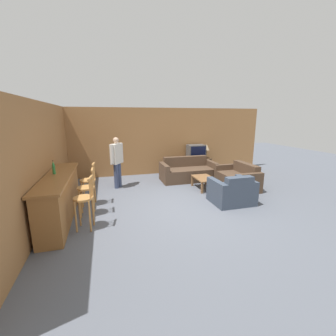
{
  "coord_description": "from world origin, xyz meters",
  "views": [
    {
      "loc": [
        -1.77,
        -5.03,
        2.26
      ],
      "look_at": [
        -0.11,
        0.9,
        0.85
      ],
      "focal_mm": 24.0,
      "sensor_mm": 36.0,
      "label": 1
    }
  ],
  "objects_px": {
    "tv": "(196,152)",
    "table_lamp": "(207,148)",
    "coffee_table": "(204,179)",
    "bar_chair_mid": "(87,191)",
    "loveseat_right": "(238,179)",
    "person_by_window": "(117,160)",
    "bar_chair_far": "(89,183)",
    "armchair_near": "(232,192)",
    "bottle": "(54,168)",
    "bar_chair_near": "(84,202)",
    "couch_far": "(188,172)",
    "tv_unit": "(196,166)"
  },
  "relations": [
    {
      "from": "bar_chair_mid",
      "to": "table_lamp",
      "type": "bearing_deg",
      "value": 34.76
    },
    {
      "from": "bar_chair_near",
      "to": "tv_unit",
      "type": "distance_m",
      "value": 5.51
    },
    {
      "from": "coffee_table",
      "to": "table_lamp",
      "type": "xyz_separation_m",
      "value": [
        1.0,
        2.02,
        0.71
      ]
    },
    {
      "from": "tv",
      "to": "table_lamp",
      "type": "xyz_separation_m",
      "value": [
        0.46,
        0.0,
        0.14
      ]
    },
    {
      "from": "coffee_table",
      "to": "bar_chair_far",
      "type": "bearing_deg",
      "value": -172.98
    },
    {
      "from": "loveseat_right",
      "to": "person_by_window",
      "type": "relative_size",
      "value": 0.92
    },
    {
      "from": "couch_far",
      "to": "table_lamp",
      "type": "distance_m",
      "value": 1.62
    },
    {
      "from": "couch_far",
      "to": "loveseat_right",
      "type": "xyz_separation_m",
      "value": [
        1.24,
        -1.29,
        -0.0
      ]
    },
    {
      "from": "couch_far",
      "to": "tv",
      "type": "relative_size",
      "value": 2.87
    },
    {
      "from": "couch_far",
      "to": "person_by_window",
      "type": "height_order",
      "value": "person_by_window"
    },
    {
      "from": "bar_chair_near",
      "to": "tv",
      "type": "relative_size",
      "value": 1.61
    },
    {
      "from": "bar_chair_mid",
      "to": "bar_chair_far",
      "type": "distance_m",
      "value": 0.65
    },
    {
      "from": "table_lamp",
      "to": "tv_unit",
      "type": "bearing_deg",
      "value": 180.0
    },
    {
      "from": "bar_chair_far",
      "to": "coffee_table",
      "type": "xyz_separation_m",
      "value": [
        3.45,
        0.42,
        -0.27
      ]
    },
    {
      "from": "tv_unit",
      "to": "bar_chair_far",
      "type": "bearing_deg",
      "value": -148.49
    },
    {
      "from": "bar_chair_near",
      "to": "coffee_table",
      "type": "distance_m",
      "value": 3.88
    },
    {
      "from": "person_by_window",
      "to": "couch_far",
      "type": "bearing_deg",
      "value": 4.88
    },
    {
      "from": "bar_chair_mid",
      "to": "bottle",
      "type": "relative_size",
      "value": 3.61
    },
    {
      "from": "loveseat_right",
      "to": "bottle",
      "type": "height_order",
      "value": "bottle"
    },
    {
      "from": "bar_chair_mid",
      "to": "bottle",
      "type": "height_order",
      "value": "bottle"
    },
    {
      "from": "bottle",
      "to": "person_by_window",
      "type": "height_order",
      "value": "person_by_window"
    },
    {
      "from": "couch_far",
      "to": "tv_unit",
      "type": "relative_size",
      "value": 1.63
    },
    {
      "from": "bar_chair_far",
      "to": "table_lamp",
      "type": "xyz_separation_m",
      "value": [
        4.45,
        2.44,
        0.44
      ]
    },
    {
      "from": "loveseat_right",
      "to": "bottle",
      "type": "xyz_separation_m",
      "value": [
        -5.22,
        -0.79,
        0.86
      ]
    },
    {
      "from": "bar_chair_mid",
      "to": "armchair_near",
      "type": "bearing_deg",
      "value": -3.99
    },
    {
      "from": "bottle",
      "to": "bar_chair_near",
      "type": "bearing_deg",
      "value": -50.72
    },
    {
      "from": "tv",
      "to": "bar_chair_far",
      "type": "bearing_deg",
      "value": -148.53
    },
    {
      "from": "bar_chair_far",
      "to": "armchair_near",
      "type": "relative_size",
      "value": 1.06
    },
    {
      "from": "bar_chair_near",
      "to": "table_lamp",
      "type": "distance_m",
      "value": 5.86
    },
    {
      "from": "bar_chair_far",
      "to": "couch_far",
      "type": "distance_m",
      "value": 3.67
    },
    {
      "from": "person_by_window",
      "to": "tv",
      "type": "bearing_deg",
      "value": 19.22
    },
    {
      "from": "couch_far",
      "to": "armchair_near",
      "type": "height_order",
      "value": "couch_far"
    },
    {
      "from": "bar_chair_mid",
      "to": "tv_unit",
      "type": "distance_m",
      "value": 5.05
    },
    {
      "from": "bar_chair_mid",
      "to": "coffee_table",
      "type": "distance_m",
      "value": 3.62
    },
    {
      "from": "bar_chair_far",
      "to": "table_lamp",
      "type": "bearing_deg",
      "value": 28.77
    },
    {
      "from": "bar_chair_far",
      "to": "table_lamp",
      "type": "relative_size",
      "value": 1.98
    },
    {
      "from": "bar_chair_near",
      "to": "tv_unit",
      "type": "bearing_deg",
      "value": 43.55
    },
    {
      "from": "person_by_window",
      "to": "bottle",
      "type": "bearing_deg",
      "value": -128.11
    },
    {
      "from": "bar_chair_near",
      "to": "coffee_table",
      "type": "bearing_deg",
      "value": 27.19
    },
    {
      "from": "table_lamp",
      "to": "person_by_window",
      "type": "bearing_deg",
      "value": -163.04
    },
    {
      "from": "tv",
      "to": "person_by_window",
      "type": "xyz_separation_m",
      "value": [
        -3.18,
        -1.11,
        0.02
      ]
    },
    {
      "from": "tv",
      "to": "table_lamp",
      "type": "bearing_deg",
      "value": 0.39
    },
    {
      "from": "bar_chair_near",
      "to": "couch_far",
      "type": "xyz_separation_m",
      "value": [
        3.31,
        2.89,
        -0.29
      ]
    },
    {
      "from": "loveseat_right",
      "to": "person_by_window",
      "type": "bearing_deg",
      "value": 164.01
    },
    {
      "from": "loveseat_right",
      "to": "coffee_table",
      "type": "xyz_separation_m",
      "value": [
        -1.11,
        0.17,
        0.02
      ]
    },
    {
      "from": "bar_chair_mid",
      "to": "coffee_table",
      "type": "relative_size",
      "value": 1.26
    },
    {
      "from": "couch_far",
      "to": "bottle",
      "type": "distance_m",
      "value": 4.57
    },
    {
      "from": "coffee_table",
      "to": "tv",
      "type": "distance_m",
      "value": 2.16
    },
    {
      "from": "bar_chair_mid",
      "to": "coffee_table",
      "type": "xyz_separation_m",
      "value": [
        3.45,
        1.07,
        -0.27
      ]
    },
    {
      "from": "couch_far",
      "to": "coffee_table",
      "type": "xyz_separation_m",
      "value": [
        0.13,
        -1.12,
        0.02
      ]
    }
  ]
}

